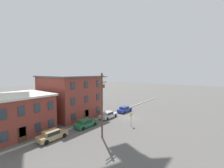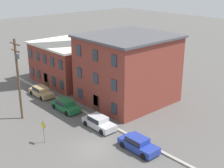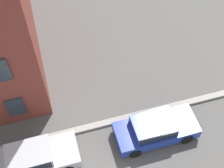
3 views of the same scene
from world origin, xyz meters
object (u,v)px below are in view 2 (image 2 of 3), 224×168
(car_blue, at_px, (138,143))
(caution_sign, at_px, (43,128))
(car_tan, at_px, (41,91))
(car_green, at_px, (65,105))
(utility_pole, at_px, (18,75))
(car_silver, at_px, (99,122))

(car_blue, relative_size, caution_sign, 1.71)
(car_tan, xyz_separation_m, car_blue, (19.77, -0.19, 0.00))
(car_tan, bearing_deg, car_blue, -0.56)
(car_blue, xyz_separation_m, caution_sign, (-7.60, -6.37, 0.97))
(car_green, distance_m, utility_pole, 7.39)
(car_silver, height_order, caution_sign, caution_sign)
(car_blue, relative_size, utility_pole, 0.44)
(caution_sign, bearing_deg, car_silver, 79.72)
(car_tan, height_order, utility_pole, utility_pole)
(car_green, bearing_deg, car_tan, 178.50)
(car_silver, bearing_deg, car_green, -179.10)
(car_silver, distance_m, caution_sign, 6.67)
(car_green, bearing_deg, utility_pole, -105.66)
(car_silver, xyz_separation_m, utility_pole, (-8.25, -5.48, 4.85))
(car_green, relative_size, car_blue, 1.00)
(car_blue, bearing_deg, car_green, 179.91)
(car_green, bearing_deg, caution_sign, -48.97)
(car_silver, bearing_deg, utility_pole, -146.40)
(car_blue, distance_m, caution_sign, 9.96)
(car_silver, xyz_separation_m, caution_sign, (-1.18, -6.50, 0.97))
(car_silver, height_order, car_blue, same)
(car_silver, bearing_deg, car_tan, 179.71)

